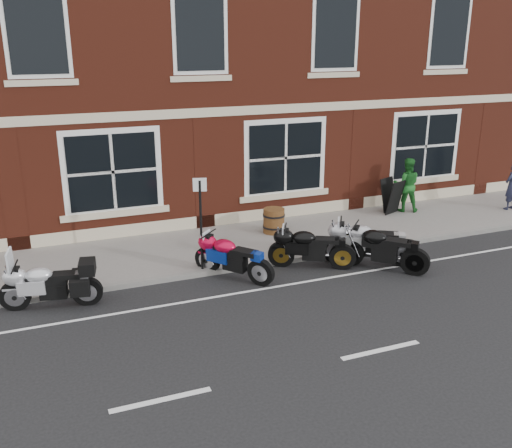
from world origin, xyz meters
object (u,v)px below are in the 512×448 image
(pedestrian_left, at_px, (512,186))
(pedestrian_right, at_px, (406,185))
(a_board_sign, at_px, (392,196))
(moto_naked_black, at_px, (381,247))
(parking_sign, at_px, (201,217))
(moto_sport_silver, at_px, (367,241))
(barrel_planter, at_px, (274,221))
(moto_sport_red, at_px, (233,256))
(moto_touring_silver, at_px, (47,283))
(moto_sport_black, at_px, (310,246))

(pedestrian_left, height_order, pedestrian_right, pedestrian_right)
(a_board_sign, bearing_deg, moto_naked_black, -149.73)
(pedestrian_right, xyz_separation_m, parking_sign, (-7.30, -2.20, 0.43))
(moto_sport_silver, distance_m, barrel_planter, 3.02)
(moto_sport_red, xyz_separation_m, barrel_planter, (2.04, 2.32, -0.08))
(moto_touring_silver, relative_size, a_board_sign, 1.92)
(pedestrian_right, bearing_deg, parking_sign, 44.23)
(moto_sport_silver, height_order, barrel_planter, moto_sport_silver)
(moto_sport_silver, xyz_separation_m, barrel_planter, (-1.31, 2.72, -0.13))
(moto_sport_black, height_order, barrel_planter, moto_sport_black)
(moto_sport_red, bearing_deg, moto_naked_black, -50.98)
(moto_sport_red, relative_size, pedestrian_left, 1.16)
(moto_touring_silver, xyz_separation_m, moto_sport_black, (6.00, -0.07, -0.00))
(moto_sport_black, height_order, pedestrian_left, pedestrian_left)
(moto_sport_black, height_order, a_board_sign, a_board_sign)
(barrel_planter, bearing_deg, moto_sport_red, -131.32)
(moto_sport_silver, distance_m, a_board_sign, 4.21)
(moto_naked_black, bearing_deg, a_board_sign, 8.56)
(moto_sport_black, bearing_deg, moto_naked_black, -87.09)
(moto_sport_silver, height_order, parking_sign, parking_sign)
(moto_touring_silver, distance_m, moto_sport_silver, 7.41)
(moto_sport_black, relative_size, pedestrian_left, 1.28)
(moto_sport_black, relative_size, a_board_sign, 1.81)
(moto_sport_black, height_order, pedestrian_right, pedestrian_right)
(moto_sport_black, distance_m, barrel_planter, 2.42)
(pedestrian_left, bearing_deg, moto_naked_black, 6.20)
(moto_sport_silver, xyz_separation_m, parking_sign, (-3.94, 0.91, 0.80))
(moto_touring_silver, bearing_deg, pedestrian_left, -71.22)
(moto_sport_red, height_order, parking_sign, parking_sign)
(moto_sport_black, xyz_separation_m, moto_sport_silver, (1.40, -0.30, 0.04))
(moto_sport_black, distance_m, moto_sport_silver, 1.43)
(parking_sign, bearing_deg, moto_sport_silver, 3.28)
(moto_sport_silver, relative_size, moto_naked_black, 1.19)
(parking_sign, bearing_deg, pedestrian_right, 33.02)
(moto_sport_silver, bearing_deg, moto_naked_black, -132.35)
(pedestrian_left, height_order, a_board_sign, pedestrian_left)
(barrel_planter, relative_size, parking_sign, 0.31)
(pedestrian_right, xyz_separation_m, a_board_sign, (-0.52, -0.01, -0.31))
(moto_sport_red, xyz_separation_m, moto_sport_silver, (3.35, -0.39, 0.05))
(a_board_sign, bearing_deg, moto_sport_red, -178.57)
(moto_touring_silver, bearing_deg, a_board_sign, -63.11)
(pedestrian_left, xyz_separation_m, parking_sign, (-10.51, -1.14, 0.52))
(moto_sport_black, height_order, parking_sign, parking_sign)
(parking_sign, bearing_deg, moto_sport_black, 2.82)
(moto_naked_black, bearing_deg, moto_sport_red, 122.83)
(moto_sport_red, bearing_deg, barrel_planter, 10.99)
(barrel_planter, bearing_deg, parking_sign, -145.43)
(moto_touring_silver, relative_size, parking_sign, 0.93)
(moto_naked_black, distance_m, barrel_planter, 3.46)
(moto_sport_silver, xyz_separation_m, pedestrian_left, (6.58, 2.04, 0.28))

